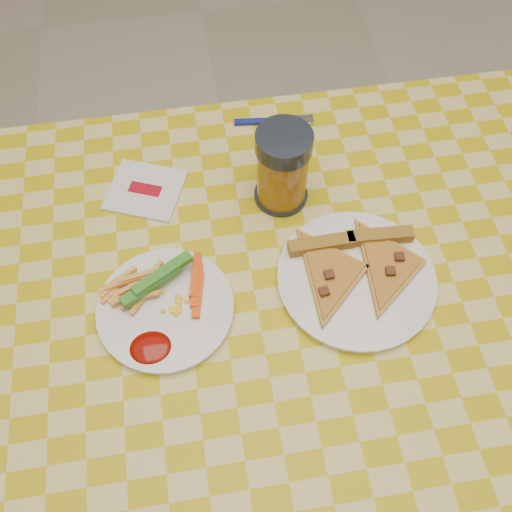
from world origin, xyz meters
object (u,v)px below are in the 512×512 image
object	(u,v)px
table	(289,326)
drink_glass	(282,168)
plate_right	(356,279)
plate_left	(166,310)

from	to	relation	value
table	drink_glass	distance (m)	0.25
plate_right	drink_glass	size ratio (longest dim) A/B	1.63
drink_glass	plate_left	bearing A→B (deg)	-138.46
table	plate_right	xyz separation A→B (m)	(0.11, 0.03, 0.08)
plate_right	drink_glass	world-z (taller)	drink_glass
table	plate_right	distance (m)	0.13
table	plate_right	world-z (taller)	plate_right
plate_left	plate_right	world-z (taller)	same
plate_left	plate_right	bearing A→B (deg)	0.86
table	plate_left	size ratio (longest dim) A/B	6.39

